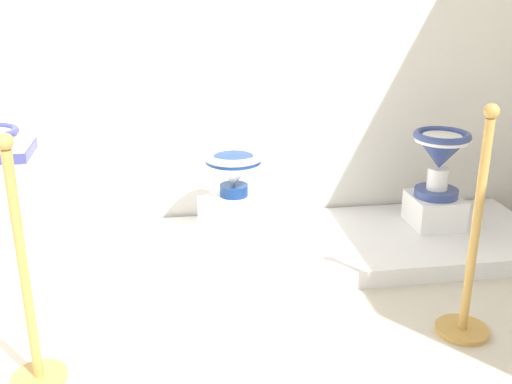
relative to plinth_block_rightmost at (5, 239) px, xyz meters
name	(u,v)px	position (x,y,z in m)	size (l,w,h in m)	color
display_platform	(236,251)	(1.22, 0.05, -0.19)	(3.63, 0.89, 0.10)	white
plinth_block_rightmost	(5,239)	(0.00, 0.00, 0.00)	(0.37, 0.35, 0.27)	white
plinth_block_central_ornate	(234,221)	(1.22, 0.13, -0.03)	(0.40, 0.35, 0.21)	white
antique_toilet_central_ornate	(234,172)	(1.22, 0.13, 0.27)	(0.33, 0.33, 0.30)	white
plinth_block_squat_floral	(434,210)	(2.44, 0.14, -0.05)	(0.29, 0.31, 0.18)	white
antique_toilet_squat_floral	(440,154)	(2.44, 0.14, 0.31)	(0.33, 0.33, 0.40)	#344483
stanchion_post_near_left	(29,305)	(0.30, -0.91, 0.11)	(0.22, 0.22, 1.03)	#B28D45
stanchion_post_near_right	(471,266)	(2.15, -0.85, 0.10)	(0.24, 0.24, 1.06)	#BE8F42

